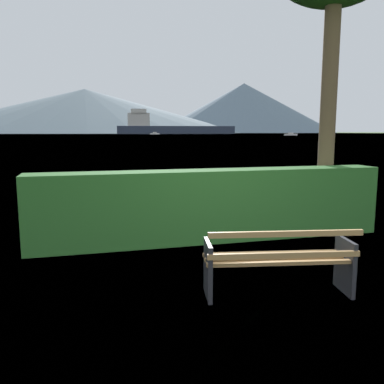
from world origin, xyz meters
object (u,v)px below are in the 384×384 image
object	(u,v)px
park_bench	(279,261)
tender_far	(291,134)
sailboat_mid	(155,134)
cargo_ship_large	(167,127)

from	to	relation	value
park_bench	tender_far	world-z (taller)	tender_far
sailboat_mid	tender_far	size ratio (longest dim) A/B	1.10
park_bench	cargo_ship_large	distance (m)	304.78
sailboat_mid	tender_far	distance (m)	96.79
park_bench	tender_far	size ratio (longest dim) A/B	0.32
cargo_ship_large	sailboat_mid	xyz separation A→B (m)	(-17.59, -47.47, -4.55)
park_bench	cargo_ship_large	world-z (taller)	cargo_ship_large
sailboat_mid	tender_far	world-z (taller)	sailboat_mid
sailboat_mid	cargo_ship_large	bearing A→B (deg)	69.67
tender_far	cargo_ship_large	bearing A→B (deg)	104.51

